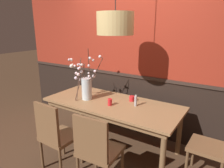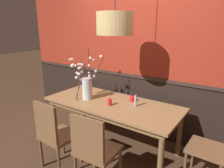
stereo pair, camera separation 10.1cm
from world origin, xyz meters
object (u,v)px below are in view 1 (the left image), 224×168
at_px(pendant_lamp, 115,23).
at_px(chair_far_side_right, 150,102).
at_px(candle_holder_nearer_edge, 110,102).
at_px(chair_near_side_left, 56,134).
at_px(chair_far_side_left, 121,98).
at_px(vase_with_blossoms, 86,86).
at_px(condiment_bottle, 136,101).
at_px(dining_table, 112,107).
at_px(chair_head_east_end, 215,145).
at_px(candle_holder_nearer_center, 132,98).
at_px(chair_near_side_right, 97,149).

bearing_deg(pendant_lamp, chair_far_side_right, 79.96).
bearing_deg(candle_holder_nearer_edge, chair_near_side_left, -114.92).
distance_m(chair_near_side_left, chair_far_side_left, 1.69).
height_order(chair_far_side_left, vase_with_blossoms, vase_with_blossoms).
bearing_deg(condiment_bottle, dining_table, -169.13).
relative_size(condiment_bottle, pendant_lamp, 0.13).
bearing_deg(chair_head_east_end, condiment_bottle, 177.39).
bearing_deg(candle_holder_nearer_edge, pendant_lamp, 22.36).
relative_size(dining_table, condiment_bottle, 12.43).
xyz_separation_m(dining_table, chair_near_side_left, (-0.31, -0.86, -0.14)).
bearing_deg(chair_far_side_left, candle_holder_nearer_edge, -69.15).
relative_size(chair_head_east_end, chair_far_side_left, 1.02).
bearing_deg(condiment_bottle, chair_near_side_left, -125.88).
distance_m(chair_head_east_end, pendant_lamp, 1.93).
xyz_separation_m(chair_far_side_right, candle_holder_nearer_center, (-0.05, -0.64, 0.25)).
distance_m(chair_far_side_right, candle_holder_nearer_center, 0.69).
distance_m(candle_holder_nearer_edge, condiment_bottle, 0.37).
relative_size(chair_far_side_right, candle_holder_nearer_edge, 9.64).
relative_size(vase_with_blossoms, candle_holder_nearer_center, 9.65).
bearing_deg(condiment_bottle, chair_near_side_right, -91.00).
distance_m(chair_head_east_end, candle_holder_nearer_edge, 1.45).
bearing_deg(candle_holder_nearer_edge, chair_head_east_end, 5.33).
xyz_separation_m(chair_far_side_right, vase_with_blossoms, (-0.70, -0.94, 0.42)).
xyz_separation_m(chair_near_side_right, chair_near_side_left, (-0.66, -0.01, -0.01)).
bearing_deg(chair_near_side_left, candle_holder_nearer_center, 63.64).
distance_m(vase_with_blossoms, pendant_lamp, 1.08).
relative_size(chair_far_side_right, candle_holder_nearer_center, 11.50).
distance_m(chair_head_east_end, condiment_bottle, 1.14).
height_order(chair_near_side_left, vase_with_blossoms, vase_with_blossoms).
bearing_deg(dining_table, pendant_lamp, -38.50).
xyz_separation_m(chair_near_side_left, chair_far_side_right, (0.58, 1.72, 0.00)).
bearing_deg(candle_holder_nearer_edge, dining_table, 108.03).
bearing_deg(chair_near_side_right, candle_holder_nearer_edge, 112.71).
xyz_separation_m(chair_near_side_right, chair_far_side_right, (-0.07, 1.71, -0.01)).
distance_m(chair_far_side_left, vase_with_blossoms, 1.03).
relative_size(chair_near_side_right, pendant_lamp, 0.77).
bearing_deg(dining_table, chair_near_side_left, -109.87).
relative_size(vase_with_blossoms, candle_holder_nearer_edge, 8.09).
height_order(chair_far_side_right, candle_holder_nearer_center, chair_far_side_right).
distance_m(dining_table, chair_head_east_end, 1.46).
bearing_deg(chair_near_side_left, chair_near_side_right, 0.88).
distance_m(condiment_bottle, pendant_lamp, 1.11).
bearing_deg(vase_with_blossoms, chair_far_side_right, 53.19).
height_order(chair_near_side_right, vase_with_blossoms, vase_with_blossoms).
height_order(chair_head_east_end, candle_holder_nearer_edge, chair_head_east_end).
relative_size(candle_holder_nearer_edge, condiment_bottle, 0.59).
bearing_deg(candle_holder_nearer_edge, chair_far_side_right, 76.34).
height_order(dining_table, pendant_lamp, pendant_lamp).
bearing_deg(candle_holder_nearer_center, chair_head_east_end, -9.16).
bearing_deg(chair_far_side_left, dining_table, -68.78).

